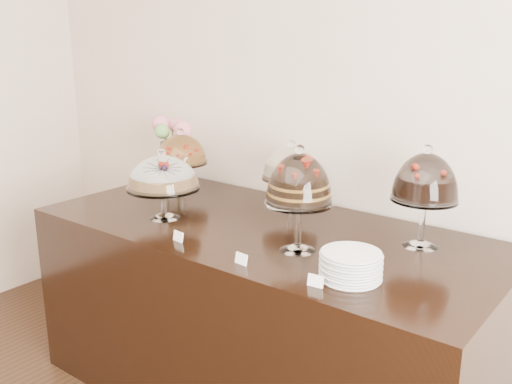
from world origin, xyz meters
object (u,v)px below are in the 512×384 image
Objects in this scene: cake_stand_cheesecake at (291,166)px; flower_vase at (170,143)px; cake_stand_fruit_tart at (181,152)px; plate_stack at (351,266)px; display_counter at (262,314)px; cake_stand_dark_choco at (425,182)px; cake_stand_sugar_sponge at (163,175)px; cake_stand_choco_layer at (299,183)px.

flower_vase is (-0.89, 0.02, 0.01)m from cake_stand_cheesecake.
cake_stand_fruit_tart reaches higher than plate_stack.
cake_stand_cheesecake is at bearing 100.32° from display_counter.
cake_stand_cheesecake is 0.90m from plate_stack.
display_counter is at bearing -16.95° from cake_stand_fruit_tart.
cake_stand_dark_choco is 1.63m from flower_vase.
cake_stand_fruit_tart is (-1.43, 0.02, -0.06)m from cake_stand_dark_choco.
cake_stand_cheesecake is 0.83× the size of cake_stand_dark_choco.
cake_stand_sugar_sponge is 0.71m from flower_vase.
cake_stand_sugar_sponge reaches higher than plate_stack.
display_counter is at bearing -79.68° from cake_stand_cheesecake.
cake_stand_dark_choco reaches higher than display_counter.
display_counter is at bearing -162.47° from cake_stand_dark_choco.
cake_stand_cheesecake is at bearing 50.74° from cake_stand_sugar_sponge.
cake_stand_dark_choco is (1.14, 0.40, 0.07)m from cake_stand_sugar_sponge.
cake_stand_choco_layer is 1.11m from cake_stand_fruit_tart.
cake_stand_cheesecake reaches higher than plate_stack.
cake_stand_cheesecake is 1.01× the size of cake_stand_fruit_tart.
cake_stand_choco_layer is 1.24× the size of cake_stand_fruit_tart.
plate_stack is (0.31, -0.12, -0.23)m from cake_stand_choco_layer.
cake_stand_dark_choco reaches higher than cake_stand_fruit_tart.
cake_stand_fruit_tart is at bearing -173.54° from cake_stand_cheesecake.
cake_stand_dark_choco reaches higher than flower_vase.
cake_stand_choco_layer is 1.12× the size of flower_vase.
cake_stand_choco_layer is (0.76, 0.04, 0.07)m from cake_stand_sugar_sponge.
cake_stand_fruit_tart is (-0.29, 0.42, 0.01)m from cake_stand_sugar_sponge.
flower_vase is (-1.62, 0.11, -0.04)m from cake_stand_dark_choco.
cake_stand_choco_layer is at bearing -52.27° from cake_stand_cheesecake.
cake_stand_choco_layer is at bearing -26.25° from display_counter.
flower_vase is 1.67m from plate_stack.
flower_vase reaches higher than cake_stand_cheesecake.
cake_stand_sugar_sponge is 1.21m from cake_stand_dark_choco.
display_counter is 1.04m from cake_stand_fruit_tart.
cake_stand_cheesecake is (-0.35, 0.45, -0.06)m from cake_stand_choco_layer.
display_counter is at bearing 153.75° from cake_stand_choco_layer.
cake_stand_sugar_sponge is 0.76m from cake_stand_choco_layer.
display_counter is 9.79× the size of plate_stack.
plate_stack is at bearing -21.44° from cake_stand_choco_layer.
cake_stand_fruit_tart is at bearing -27.24° from flower_vase.
cake_stand_dark_choco is at bearing -7.28° from cake_stand_cheesecake.
cake_stand_dark_choco is 1.43m from cake_stand_fruit_tart.
cake_stand_fruit_tart is at bearing 125.05° from cake_stand_sugar_sponge.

